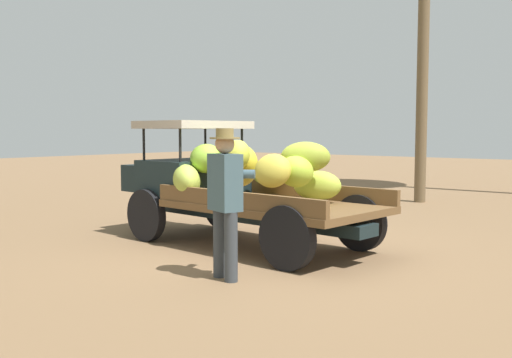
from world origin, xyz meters
TOP-DOWN VIEW (x-y plane):
  - ground_plane at (0.00, 0.00)m, footprint 60.00×60.00m
  - truck at (0.77, -0.15)m, footprint 4.54×2.01m
  - farmer at (-0.66, 1.51)m, footprint 0.55×0.51m

SIDE VIEW (x-z plane):
  - ground_plane at x=0.00m, z-range 0.00..0.00m
  - truck at x=0.77m, z-range 0.00..1.84m
  - farmer at x=-0.66m, z-range 0.11..1.83m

